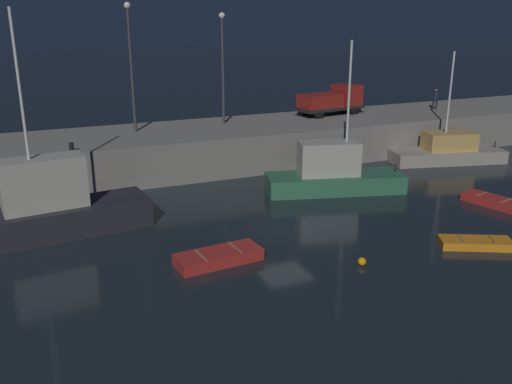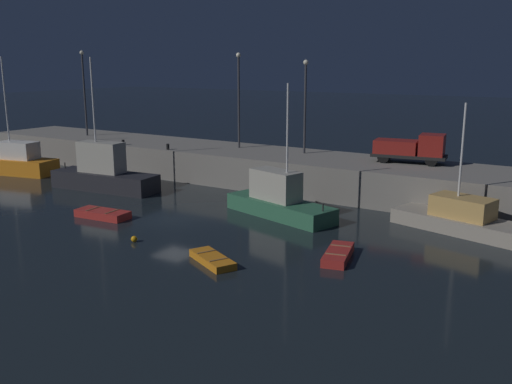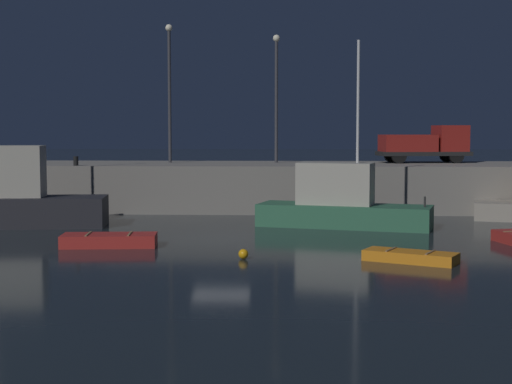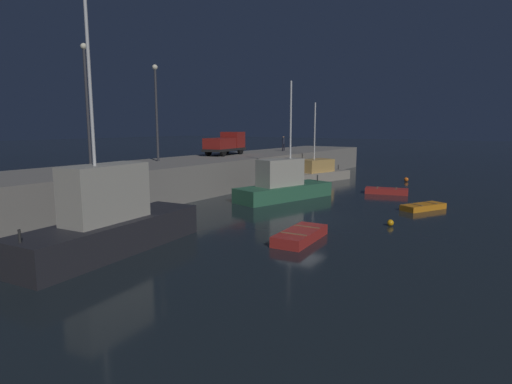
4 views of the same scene
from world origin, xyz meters
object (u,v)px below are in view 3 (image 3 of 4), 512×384
at_px(dinghy_orange_near, 410,257).
at_px(fishing_boat_blue, 7,199).
at_px(utility_truck, 426,144).
at_px(dinghy_red_small, 109,240).
at_px(lamp_post_central, 276,88).
at_px(lamp_post_east, 169,83).
at_px(bollard_central, 76,161).
at_px(fishing_boat_white, 341,204).
at_px(mooring_buoy_mid, 243,254).

bearing_deg(dinghy_orange_near, fishing_boat_blue, 152.66).
bearing_deg(utility_truck, dinghy_red_small, -132.66).
bearing_deg(dinghy_red_small, dinghy_orange_near, -15.25).
bearing_deg(lamp_post_central, lamp_post_east, -177.72).
distance_m(fishing_boat_blue, dinghy_orange_near, 20.64).
bearing_deg(fishing_boat_blue, bollard_central, 73.92).
relative_size(dinghy_red_small, lamp_post_central, 0.50).
bearing_deg(bollard_central, utility_truck, 13.23).
xyz_separation_m(fishing_boat_blue, dinghy_red_small, (6.54, -6.26, -1.10)).
relative_size(dinghy_orange_near, lamp_post_central, 0.44).
relative_size(fishing_boat_white, mooring_buoy_mid, 24.42).
relative_size(fishing_boat_blue, utility_truck, 1.85).
bearing_deg(dinghy_orange_near, dinghy_red_small, 164.75).
bearing_deg(lamp_post_east, utility_truck, 1.30).
height_order(fishing_boat_white, dinghy_orange_near, fishing_boat_white).
xyz_separation_m(dinghy_orange_near, lamp_post_east, (-11.84, 20.07, 7.49)).
bearing_deg(fishing_boat_white, lamp_post_central, 108.34).
xyz_separation_m(dinghy_orange_near, bollard_central, (-16.55, 15.57, 2.81)).
relative_size(utility_truck, bollard_central, 11.04).
relative_size(mooring_buoy_mid, utility_truck, 0.06).
height_order(dinghy_orange_near, bollard_central, bollard_central).
xyz_separation_m(lamp_post_east, utility_truck, (15.94, 0.36, -3.78)).
distance_m(fishing_boat_white, lamp_post_central, 12.43).
distance_m(fishing_boat_white, dinghy_orange_near, 10.32).
relative_size(fishing_boat_white, lamp_post_east, 1.07).
bearing_deg(utility_truck, mooring_buoy_mid, -116.97).
xyz_separation_m(dinghy_red_small, lamp_post_central, (6.55, 17.12, 7.10)).
bearing_deg(dinghy_orange_near, bollard_central, 136.74).
height_order(lamp_post_east, bollard_central, lamp_post_east).
xyz_separation_m(dinghy_red_small, mooring_buoy_mid, (5.68, -2.80, -0.07)).
distance_m(fishing_boat_blue, mooring_buoy_mid, 15.26).
xyz_separation_m(lamp_post_central, bollard_central, (-11.33, -4.76, -4.35)).
xyz_separation_m(fishing_boat_blue, fishing_boat_white, (16.48, 0.65, -0.24)).
distance_m(mooring_buoy_mid, bollard_central, 18.64).
distance_m(fishing_boat_blue, fishing_boat_white, 16.49).
height_order(fishing_boat_blue, utility_truck, fishing_boat_blue).
bearing_deg(lamp_post_central, fishing_boat_white, -71.66).
relative_size(lamp_post_central, bollard_central, 14.85).
bearing_deg(mooring_buoy_mid, lamp_post_central, 87.50).
xyz_separation_m(fishing_boat_blue, lamp_post_east, (6.47, 10.60, 6.33)).
bearing_deg(fishing_boat_blue, lamp_post_east, 58.62).
bearing_deg(utility_truck, bollard_central, -166.77).
distance_m(fishing_boat_white, dinghy_red_small, 12.13).
bearing_deg(lamp_post_east, bollard_central, -136.32).
height_order(dinghy_orange_near, lamp_post_east, lamp_post_east).
xyz_separation_m(fishing_boat_white, bollard_central, (-14.72, 5.45, 1.89)).
distance_m(mooring_buoy_mid, utility_truck, 22.77).
distance_m(lamp_post_east, lamp_post_central, 6.64).
bearing_deg(dinghy_red_small, lamp_post_central, 69.07).
bearing_deg(fishing_boat_white, fishing_boat_blue, -177.73).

